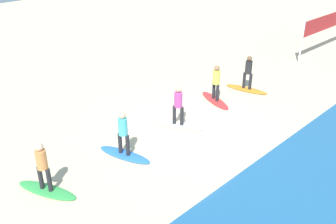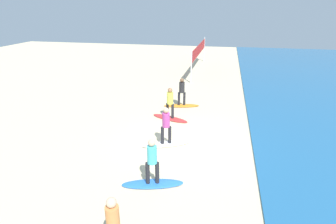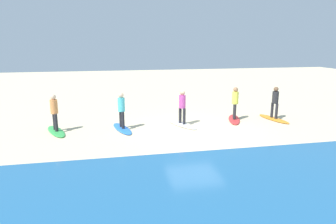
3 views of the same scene
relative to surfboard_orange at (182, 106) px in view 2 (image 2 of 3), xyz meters
name	(u,v)px [view 2 (image 2 of 3)]	position (x,y,z in m)	size (l,w,h in m)	color
ground_plane	(183,142)	(4.53, 0.80, -0.04)	(60.00, 60.00, 0.00)	beige
surfboard_orange	(182,106)	(0.00, 0.00, 0.00)	(2.10, 0.56, 0.09)	orange
surfer_orange	(182,90)	(0.00, 0.00, 0.99)	(0.32, 0.45, 1.64)	#232328
surfboard_red	(170,118)	(2.08, -0.29, 0.00)	(2.10, 0.56, 0.09)	red
surfer_red	(170,101)	(2.08, -0.29, 0.99)	(0.32, 0.44, 1.64)	#232328
surfboard_white	(166,144)	(4.97, 0.12, 0.00)	(2.10, 0.56, 0.09)	white
surfer_white	(166,123)	(4.97, 0.12, 0.99)	(0.32, 0.43, 1.64)	#232328
surfboard_blue	(153,184)	(7.87, 0.27, 0.00)	(2.10, 0.56, 0.09)	blue
surfer_blue	(152,158)	(7.87, 0.27, 0.99)	(0.32, 0.45, 1.64)	#232328
surfer_green	(113,223)	(10.81, 0.12, 0.99)	(0.32, 0.44, 1.64)	#232328
volleyball_net	(199,51)	(-9.94, -0.02, 1.74)	(9.10, 0.34, 2.50)	silver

